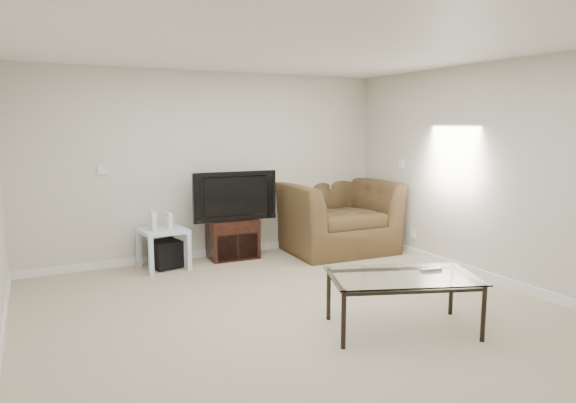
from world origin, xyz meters
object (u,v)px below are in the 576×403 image
side_table (164,249)px  television (232,195)px  subwoofer (166,254)px  coffee_table (402,303)px  tv_stand (232,238)px  recliner (335,204)px

side_table → television: bearing=4.9°
subwoofer → coffee_table: 3.24m
television → coffee_table: bearing=-79.5°
tv_stand → subwoofer: (-0.93, -0.09, -0.09)m
subwoofer → coffee_table: size_ratio=0.27×
tv_stand → subwoofer: size_ratio=1.91×
coffee_table → recliner: bearing=69.5°
side_table → coffee_table: bearing=-64.1°
tv_stand → side_table: 0.97m
side_table → coffee_table: side_table is taller
coffee_table → side_table: bearing=115.9°
recliner → coffee_table: 3.00m
side_table → recliner: 2.49m
side_table → recliner: size_ratio=0.35×
tv_stand → side_table: (-0.96, -0.11, -0.01)m
recliner → coffee_table: (-1.04, -2.79, -0.42)m
coffee_table → tv_stand: bearing=98.5°
television → coffee_table: 3.08m
subwoofer → tv_stand: bearing=5.2°
recliner → coffee_table: size_ratio=1.20×
television → side_table: (-0.96, -0.08, -0.61)m
recliner → side_table: bearing=179.4°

